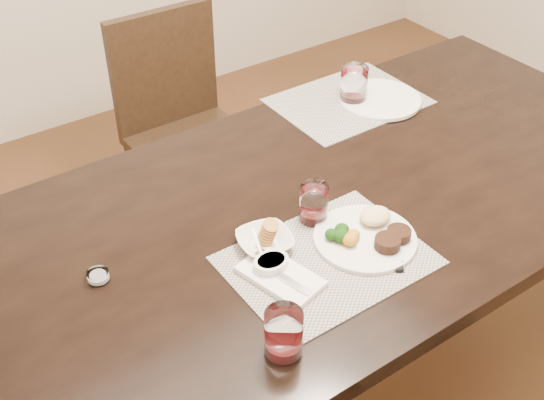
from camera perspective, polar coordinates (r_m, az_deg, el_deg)
ground_plane at (r=2.36m, az=4.74°, el=-13.86°), size 4.50×4.50×0.00m
dining_table at (r=1.88m, az=5.77°, el=-1.12°), size 2.00×1.00×0.75m
chair_far at (r=2.62m, az=-7.58°, el=6.66°), size 0.42×0.42×0.90m
placemat_near at (r=1.61m, az=4.64°, el=-5.06°), size 0.46×0.34×0.00m
placemat_far at (r=2.23m, az=6.39°, el=8.22°), size 0.46×0.34×0.00m
dinner_plate at (r=1.67m, az=8.17°, el=-2.87°), size 0.25×0.25×0.04m
napkin_fork at (r=1.55m, az=0.70°, el=-6.39°), size 0.15×0.21×0.02m
steak_knife at (r=1.64m, az=9.71°, el=-4.36°), size 0.08×0.20×0.01m
cracker_bowl at (r=1.63m, az=-0.62°, el=-3.44°), size 0.15×0.15×0.06m
sauce_ramekin at (r=1.56m, az=-0.08°, el=-5.40°), size 0.09×0.13×0.07m
wine_glass_near at (r=1.69m, az=3.51°, el=-0.41°), size 0.07×0.07×0.10m
far_plate at (r=2.23m, az=9.00°, el=8.31°), size 0.26×0.26×0.01m
wine_glass_far at (r=2.20m, az=6.84°, el=9.41°), size 0.09×0.09×0.12m
wine_glass_side at (r=1.38m, az=0.98°, el=-11.25°), size 0.08×0.08×0.11m
salt_cellar at (r=1.60m, az=-14.34°, el=-6.21°), size 0.05×0.05×0.02m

